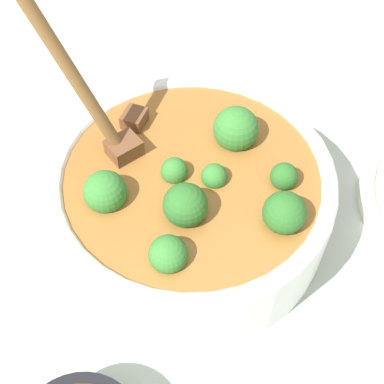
{
  "coord_description": "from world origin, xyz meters",
  "views": [
    {
      "loc": [
        -0.15,
        -0.26,
        0.47
      ],
      "look_at": [
        0.0,
        0.0,
        0.06
      ],
      "focal_mm": 50.0,
      "sensor_mm": 36.0,
      "label": 1
    }
  ],
  "objects": [
    {
      "name": "ground_plane",
      "position": [
        0.0,
        0.0,
        0.0
      ],
      "size": [
        4.0,
        4.0,
        0.0
      ],
      "primitive_type": "plane",
      "color": "#ADBCAD"
    },
    {
      "name": "stew_bowl",
      "position": [
        -0.0,
        -0.0,
        0.05
      ],
      "size": [
        0.27,
        0.27,
        0.3
      ],
      "color": "white",
      "rests_on": "ground_plane"
    }
  ]
}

